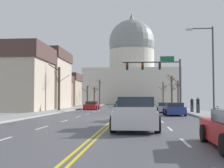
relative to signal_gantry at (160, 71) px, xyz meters
The scene contains 26 objects.
ground 18.01m from the signal_gantry, 106.39° to the right, with size 20.00×180.00×0.20m.
signal_gantry is the anchor object (origin of this frame).
street_lamp_right 15.71m from the signal_gantry, 78.83° to the right, with size 2.32×0.24×7.62m.
capitol_building 62.28m from the signal_gantry, 94.49° to the left, with size 30.69×21.45×31.22m.
sedan_near_00 7.00m from the signal_gantry, 87.16° to the right, with size 2.16×4.46×1.18m.
sedan_near_01 12.47m from the signal_gantry, 87.43° to the right, with size 1.98×4.25×1.25m.
sedan_near_02 19.70m from the signal_gantry, 99.68° to the right, with size 2.02×4.31×1.29m.
pickup_truck_near_03 26.01m from the signal_gantry, 97.10° to the right, with size 2.40×5.49×1.70m.
sedan_oncoming_00 11.95m from the signal_gantry, 156.48° to the left, with size 2.08×4.50×1.25m.
sedan_oncoming_01 20.06m from the signal_gantry, 109.48° to the left, with size 2.23×4.65×1.11m.
sedan_oncoming_02 27.84m from the signal_gantry, 104.50° to the left, with size 1.95×4.59×1.17m.
sedan_oncoming_03 41.04m from the signal_gantry, 99.55° to the left, with size 2.17×4.68×1.23m.
flank_building_01 40.36m from the signal_gantry, 125.31° to the left, with size 11.97×8.79×7.89m.
flank_building_02 29.44m from the signal_gantry, 141.37° to the left, with size 12.86×8.53×6.45m.
flank_building_03 21.31m from the signal_gantry, 160.89° to the left, with size 11.09×10.11×9.50m.
bare_tree_00 23.08m from the signal_gantry, 79.52° to the left, with size 1.66×2.04×4.91m.
bare_tree_01 13.73m from the signal_gantry, 166.84° to the right, with size 2.82×2.48×5.95m.
bare_tree_02 12.20m from the signal_gantry, 70.68° to the left, with size 1.47×2.48×5.13m.
bare_tree_03 35.89m from the signal_gantry, 112.41° to the left, with size 2.16×0.85×4.81m.
bare_tree_04 37.45m from the signal_gantry, 84.40° to the left, with size 2.41×2.57×5.87m.
bare_tree_05 39.21m from the signal_gantry, 109.14° to the left, with size 1.58×2.33×6.79m.
bare_tree_06 17.22m from the signal_gantry, 78.19° to the left, with size 1.78×1.38×6.19m.
bare_tree_07 26.50m from the signal_gantry, 121.23° to the left, with size 1.53×2.51×4.81m.
pedestrian_00 8.66m from the signal_gantry, 65.85° to the right, with size 0.35×0.34×1.63m.
pedestrian_01 10.65m from the signal_gantry, 70.40° to the right, with size 0.35×0.34×1.68m.
bicycle_parked 15.62m from the signal_gantry, 74.92° to the right, with size 0.12×1.77×0.85m.
Camera 1 is at (1.75, -25.02, 1.58)m, focal length 48.58 mm.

